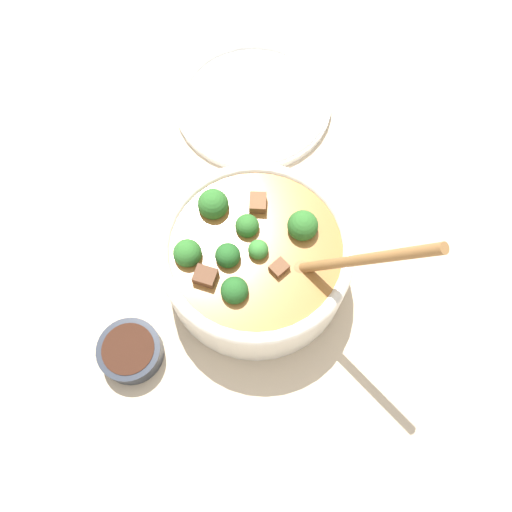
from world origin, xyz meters
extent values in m
plane|color=#C6B293|center=(0.00, 0.00, 0.00)|extent=(4.00, 4.00, 0.00)
cylinder|color=white|center=(0.00, 0.00, 0.04)|extent=(0.25, 0.25, 0.09)
torus|color=white|center=(0.00, 0.00, 0.09)|extent=(0.25, 0.25, 0.02)
cylinder|color=#9E662D|center=(0.00, 0.00, 0.06)|extent=(0.22, 0.22, 0.06)
sphere|color=#387F33|center=(0.00, 0.01, 0.10)|extent=(0.03, 0.03, 0.03)
cylinder|color=#6B9956|center=(0.00, 0.01, 0.08)|extent=(0.01, 0.01, 0.01)
sphere|color=#235B23|center=(0.04, 0.00, 0.10)|extent=(0.03, 0.03, 0.03)
cylinder|color=#6B9956|center=(0.04, 0.00, 0.08)|extent=(0.01, 0.01, 0.01)
sphere|color=#2D6B28|center=(-0.06, 0.00, 0.10)|extent=(0.04, 0.04, 0.04)
cylinder|color=#6B9956|center=(-0.06, 0.00, 0.07)|extent=(0.01, 0.01, 0.02)
sphere|color=#2D6B28|center=(0.00, -0.03, 0.10)|extent=(0.03, 0.03, 0.03)
cylinder|color=#6B9956|center=(0.00, -0.03, 0.08)|extent=(0.01, 0.01, 0.01)
sphere|color=#2D6B28|center=(0.03, -0.07, 0.10)|extent=(0.04, 0.04, 0.04)
cylinder|color=#6B9956|center=(0.03, -0.07, 0.07)|extent=(0.01, 0.01, 0.02)
sphere|color=#2D6B28|center=(0.08, -0.02, 0.10)|extent=(0.04, 0.04, 0.04)
cylinder|color=#6B9956|center=(0.08, -0.02, 0.07)|extent=(0.01, 0.01, 0.02)
sphere|color=#235B23|center=(0.05, 0.04, 0.10)|extent=(0.03, 0.03, 0.03)
cylinder|color=#6B9956|center=(0.05, 0.04, 0.07)|extent=(0.01, 0.01, 0.02)
cube|color=brown|center=(-0.01, 0.04, 0.09)|extent=(0.02, 0.02, 0.02)
cube|color=brown|center=(-0.03, -0.05, 0.10)|extent=(0.03, 0.03, 0.02)
cube|color=brown|center=(0.07, 0.01, 0.09)|extent=(0.03, 0.03, 0.02)
ellipsoid|color=olive|center=(-0.04, 0.05, 0.09)|extent=(0.04, 0.03, 0.01)
cylinder|color=olive|center=(-0.08, 0.09, 0.17)|extent=(0.09, 0.10, 0.18)
cylinder|color=#232833|center=(0.19, 0.04, 0.02)|extent=(0.08, 0.08, 0.03)
cylinder|color=#381E14|center=(0.19, 0.04, 0.03)|extent=(0.07, 0.07, 0.01)
cylinder|color=white|center=(-0.11, -0.27, 0.01)|extent=(0.25, 0.25, 0.01)
torus|color=white|center=(-0.11, -0.27, 0.01)|extent=(0.25, 0.25, 0.01)
camera|label=1|loc=(0.10, 0.23, 0.66)|focal=35.00mm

